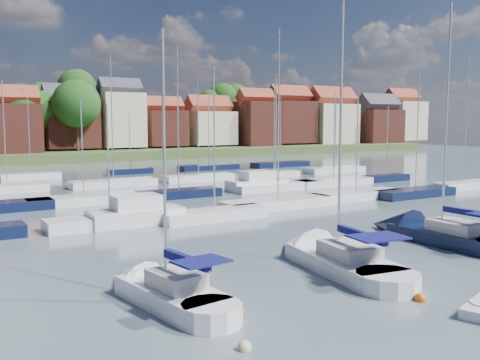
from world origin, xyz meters
TOP-DOWN VIEW (x-y plane):
  - ground at (0.00, 40.00)m, footprint 260.00×260.00m
  - sailboat_left at (-10.52, 3.14)m, footprint 3.58×9.26m
  - sailboat_centre at (-0.46, 3.77)m, footprint 4.62×11.62m
  - sailboat_navy at (9.27, 5.04)m, footprint 3.14×11.76m
  - buoy_b at (-10.14, -3.07)m, footprint 0.48×0.48m
  - buoy_c at (-8.55, -0.20)m, footprint 0.43×0.43m
  - buoy_d at (-1.01, -2.81)m, footprint 0.53×0.53m
  - buoy_e at (6.16, 7.34)m, footprint 0.51×0.51m
  - marina_field at (1.91, 35.15)m, footprint 79.62×41.41m
  - far_shore_town at (2.23, 132.67)m, footprint 212.46×90.00m

SIDE VIEW (x-z plane):
  - ground at x=0.00m, z-range 0.00..0.00m
  - buoy_b at x=-10.14m, z-range -0.24..0.24m
  - buoy_c at x=-8.55m, z-range -0.22..0.22m
  - buoy_d at x=-1.01m, z-range -0.27..0.27m
  - buoy_e at x=6.16m, z-range -0.26..0.26m
  - sailboat_navy at x=9.27m, z-range -7.79..8.49m
  - sailboat_centre at x=-0.46m, z-range -7.33..8.04m
  - sailboat_left at x=-10.52m, z-range -5.83..6.57m
  - marina_field at x=1.91m, z-range -7.53..8.40m
  - far_shore_town at x=2.23m, z-range -6.53..15.74m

